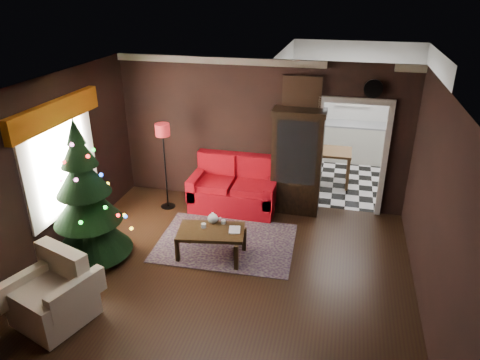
% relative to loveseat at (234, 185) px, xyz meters
% --- Properties ---
extents(floor, '(5.50, 5.50, 0.00)m').
position_rel_loveseat_xyz_m(floor, '(0.40, -2.05, -0.50)').
color(floor, black).
rests_on(floor, ground).
extents(ceiling, '(5.50, 5.50, 0.00)m').
position_rel_loveseat_xyz_m(ceiling, '(0.40, -2.05, 2.30)').
color(ceiling, white).
rests_on(ceiling, ground).
extents(wall_back, '(5.50, 0.00, 5.50)m').
position_rel_loveseat_xyz_m(wall_back, '(0.40, 0.45, 0.90)').
color(wall_back, black).
rests_on(wall_back, ground).
extents(wall_front, '(5.50, 0.00, 5.50)m').
position_rel_loveseat_xyz_m(wall_front, '(0.40, -4.55, 0.90)').
color(wall_front, black).
rests_on(wall_front, ground).
extents(wall_left, '(0.00, 5.50, 5.50)m').
position_rel_loveseat_xyz_m(wall_left, '(-2.35, -2.05, 0.90)').
color(wall_left, black).
rests_on(wall_left, ground).
extents(wall_right, '(0.00, 5.50, 5.50)m').
position_rel_loveseat_xyz_m(wall_right, '(3.15, -2.05, 0.90)').
color(wall_right, black).
rests_on(wall_right, ground).
extents(doorway, '(1.10, 0.10, 2.10)m').
position_rel_loveseat_xyz_m(doorway, '(2.10, 0.45, 0.55)').
color(doorway, white).
rests_on(doorway, ground).
extents(left_window, '(0.05, 1.60, 1.40)m').
position_rel_loveseat_xyz_m(left_window, '(-2.31, -1.85, 0.95)').
color(left_window, white).
rests_on(left_window, wall_left).
extents(valance, '(0.12, 2.10, 0.35)m').
position_rel_loveseat_xyz_m(valance, '(-2.23, -1.85, 1.77)').
color(valance, '#A2520B').
rests_on(valance, wall_left).
extents(kitchen_floor, '(3.00, 3.00, 0.00)m').
position_rel_loveseat_xyz_m(kitchen_floor, '(2.10, 1.95, -0.50)').
color(kitchen_floor, silver).
rests_on(kitchen_floor, ground).
extents(kitchen_window, '(0.70, 0.06, 0.70)m').
position_rel_loveseat_xyz_m(kitchen_window, '(2.10, 3.40, 1.20)').
color(kitchen_window, white).
rests_on(kitchen_window, ground).
extents(rug, '(2.33, 1.74, 0.01)m').
position_rel_loveseat_xyz_m(rug, '(0.18, -1.24, -0.49)').
color(rug, '#442C3C').
rests_on(rug, ground).
extents(loveseat, '(1.70, 0.90, 1.00)m').
position_rel_loveseat_xyz_m(loveseat, '(0.00, 0.00, 0.00)').
color(loveseat, maroon).
rests_on(loveseat, ground).
extents(curio_cabinet, '(0.90, 0.45, 1.90)m').
position_rel_loveseat_xyz_m(curio_cabinet, '(1.15, 0.22, 0.45)').
color(curio_cabinet, black).
rests_on(curio_cabinet, ground).
extents(floor_lamp, '(0.34, 0.34, 1.71)m').
position_rel_loveseat_xyz_m(floor_lamp, '(-1.28, -0.23, 0.33)').
color(floor_lamp, black).
rests_on(floor_lamp, ground).
extents(christmas_tree, '(1.54, 1.54, 2.35)m').
position_rel_loveseat_xyz_m(christmas_tree, '(-1.77, -2.14, 0.55)').
color(christmas_tree, black).
rests_on(christmas_tree, ground).
extents(armchair, '(1.10, 1.10, 0.89)m').
position_rel_loveseat_xyz_m(armchair, '(-1.48, -3.55, -0.04)').
color(armchair, tan).
rests_on(armchair, ground).
extents(coffee_table, '(1.12, 0.78, 0.46)m').
position_rel_loveseat_xyz_m(coffee_table, '(0.06, -1.67, -0.26)').
color(coffee_table, black).
rests_on(coffee_table, rug).
extents(teapot, '(0.20, 0.20, 0.18)m').
position_rel_loveseat_xyz_m(teapot, '(0.02, -1.45, 0.07)').
color(teapot, white).
rests_on(teapot, coffee_table).
extents(cup_a, '(0.09, 0.09, 0.06)m').
position_rel_loveseat_xyz_m(cup_a, '(0.19, -1.42, 0.01)').
color(cup_a, white).
rests_on(cup_a, coffee_table).
extents(cup_b, '(0.10, 0.10, 0.07)m').
position_rel_loveseat_xyz_m(cup_b, '(-0.08, -1.62, 0.01)').
color(cup_b, white).
rests_on(cup_b, coffee_table).
extents(book, '(0.17, 0.05, 0.24)m').
position_rel_loveseat_xyz_m(book, '(0.33, -1.61, 0.10)').
color(book, tan).
rests_on(book, coffee_table).
extents(wall_clock, '(0.32, 0.32, 0.06)m').
position_rel_loveseat_xyz_m(wall_clock, '(2.35, 0.40, 1.88)').
color(wall_clock, white).
rests_on(wall_clock, wall_back).
extents(painting, '(0.62, 0.05, 0.52)m').
position_rel_loveseat_xyz_m(painting, '(1.15, 0.41, 1.75)').
color(painting, '#A27039').
rests_on(painting, wall_back).
extents(kitchen_counter, '(1.80, 0.60, 0.90)m').
position_rel_loveseat_xyz_m(kitchen_counter, '(2.10, 3.15, -0.05)').
color(kitchen_counter, silver).
rests_on(kitchen_counter, ground).
extents(kitchen_table, '(0.70, 0.70, 0.75)m').
position_rel_loveseat_xyz_m(kitchen_table, '(1.80, 1.65, -0.12)').
color(kitchen_table, brown).
rests_on(kitchen_table, ground).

